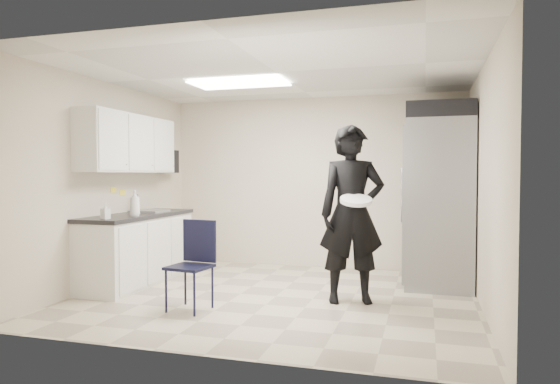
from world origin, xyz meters
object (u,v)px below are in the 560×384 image
(commercial_fridge, at_px, (438,203))
(man_tuxedo, at_px, (352,214))
(folding_chair, at_px, (189,267))
(lower_counter, at_px, (138,250))

(commercial_fridge, bearing_deg, man_tuxedo, -126.27)
(folding_chair, bearing_deg, man_tuxedo, 34.63)
(man_tuxedo, bearing_deg, folding_chair, -170.67)
(lower_counter, distance_m, commercial_fridge, 3.98)
(lower_counter, xyz_separation_m, folding_chair, (1.25, -1.02, 0.02))
(folding_chair, height_order, man_tuxedo, man_tuxedo)
(lower_counter, bearing_deg, folding_chair, -39.27)
(commercial_fridge, height_order, man_tuxedo, commercial_fridge)
(commercial_fridge, distance_m, folding_chair, 3.34)
(lower_counter, distance_m, man_tuxedo, 2.90)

